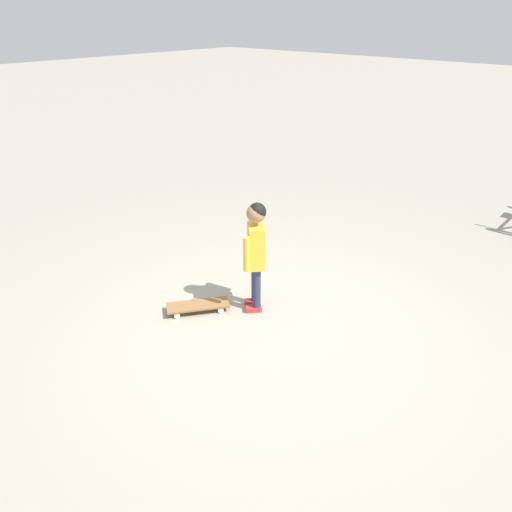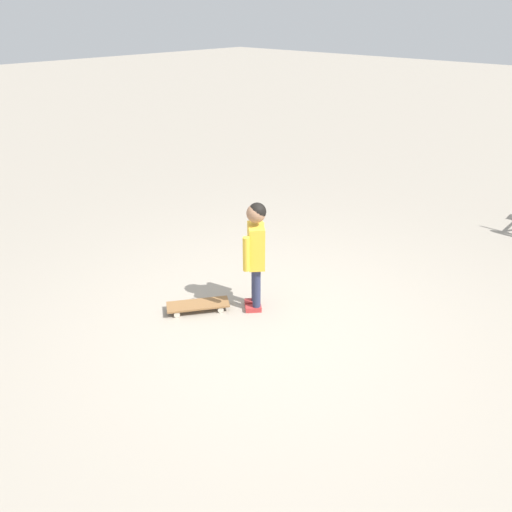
% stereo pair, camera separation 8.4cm
% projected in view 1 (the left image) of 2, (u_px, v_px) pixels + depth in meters
% --- Properties ---
extents(ground_plane, '(50.00, 50.00, 0.00)m').
position_uv_depth(ground_plane, '(270.00, 328.00, 4.48)').
color(ground_plane, '#9E9384').
extents(child_person, '(0.39, 0.28, 1.06)m').
position_uv_depth(child_person, '(256.00, 245.00, 4.50)').
color(child_person, '#2D3351').
rests_on(child_person, ground).
extents(skateboard, '(0.58, 0.49, 0.07)m').
position_uv_depth(skateboard, '(198.00, 306.00, 4.71)').
color(skateboard, olive).
rests_on(skateboard, ground).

